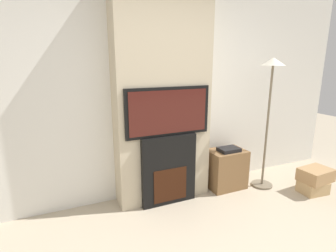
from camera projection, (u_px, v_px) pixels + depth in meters
wall_back at (157, 92)px, 3.31m from camera, size 6.00×0.06×2.70m
chimney_breast at (163, 94)px, 3.14m from camera, size 1.17×0.33×2.70m
fireplace at (168, 170)px, 3.21m from camera, size 0.69×0.15×0.87m
television at (168, 112)px, 3.04m from camera, size 1.04×0.07×0.57m
floor_lamp at (271, 91)px, 3.42m from camera, size 0.31×0.31×1.77m
box_stack at (314, 180)px, 3.52m from camera, size 0.44×0.33×0.33m
media_stand at (226, 168)px, 3.64m from camera, size 0.51×0.36×0.59m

